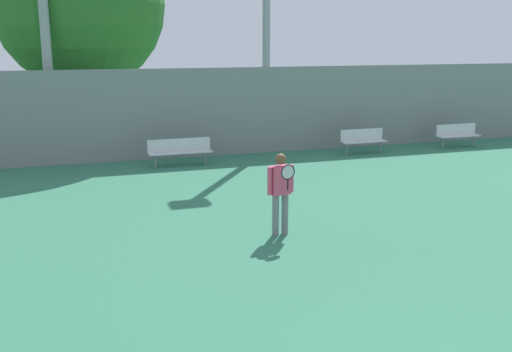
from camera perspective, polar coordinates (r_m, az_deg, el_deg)
name	(u,v)px	position (r m, az deg, el deg)	size (l,w,h in m)	color
tennis_player	(281,189)	(12.06, 2.37, -1.22)	(0.59, 0.45, 1.69)	slate
bench_courtside_far	(363,139)	(21.24, 10.13, 3.52)	(1.63, 0.40, 0.85)	silver
bench_adjacent_court	(180,149)	(19.03, -7.27, 2.55)	(2.01, 0.40, 0.85)	silver
bench_by_gate	(457,133)	(23.36, 18.62, 3.89)	(1.68, 0.40, 0.85)	silver
light_pole_near_left	(266,5)	(21.03, 1.00, 15.96)	(0.90, 0.60, 8.52)	#939399
back_fence	(181,114)	(20.18, -7.18, 5.92)	(35.04, 0.06, 2.98)	gray
tree_green_tall	(79,5)	(23.19, -16.48, 15.39)	(6.11, 6.11, 8.18)	brown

